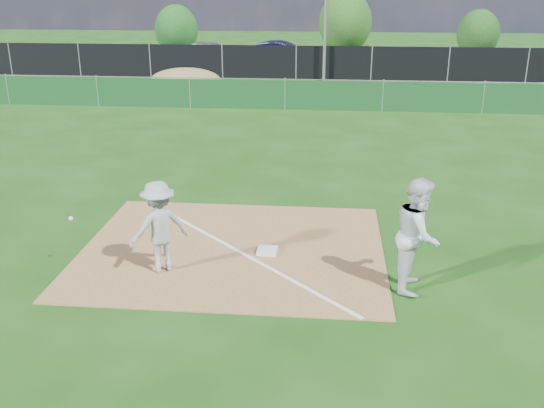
% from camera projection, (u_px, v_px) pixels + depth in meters
% --- Properties ---
extents(ground, '(90.00, 90.00, 0.00)m').
position_uv_depth(ground, '(274.00, 139.00, 20.58)').
color(ground, '#15410D').
rests_on(ground, ground).
extents(infield_dirt, '(6.00, 5.00, 0.02)m').
position_uv_depth(infield_dirt, '(233.00, 249.00, 12.17)').
color(infield_dirt, olive).
rests_on(infield_dirt, ground).
extents(foul_line, '(5.01, 5.01, 0.01)m').
position_uv_depth(foul_line, '(233.00, 248.00, 12.17)').
color(foul_line, white).
rests_on(foul_line, infield_dirt).
extents(green_fence, '(44.00, 0.05, 1.20)m').
position_uv_depth(green_fence, '(285.00, 95.00, 25.03)').
color(green_fence, '#103C19').
rests_on(green_fence, ground).
extents(dirt_mound, '(3.38, 2.60, 1.17)m').
position_uv_depth(dirt_mound, '(186.00, 80.00, 28.74)').
color(dirt_mound, olive).
rests_on(dirt_mound, ground).
extents(black_fence, '(46.00, 0.04, 1.80)m').
position_uv_depth(black_fence, '(296.00, 63.00, 32.39)').
color(black_fence, black).
rests_on(black_fence, ground).
extents(parking_lot, '(46.00, 9.00, 0.01)m').
position_uv_depth(parking_lot, '(301.00, 67.00, 37.37)').
color(parking_lot, black).
rests_on(parking_lot, ground).
extents(light_pole, '(0.16, 0.16, 8.00)m').
position_uv_depth(light_pole, '(326.00, 2.00, 30.90)').
color(light_pole, slate).
rests_on(light_pole, ground).
extents(first_base, '(0.40, 0.40, 0.08)m').
position_uv_depth(first_base, '(267.00, 251.00, 11.98)').
color(first_base, white).
rests_on(first_base, infield_dirt).
extents(play_at_first, '(2.28, 1.16, 1.72)m').
position_uv_depth(play_at_first, '(159.00, 227.00, 10.98)').
color(play_at_first, '#AAABAD').
rests_on(play_at_first, infield_dirt).
extents(runner, '(0.93, 1.10, 2.01)m').
position_uv_depth(runner, '(418.00, 234.00, 10.34)').
color(runner, silver).
rests_on(runner, ground).
extents(car_left, '(4.84, 3.30, 1.53)m').
position_uv_depth(car_left, '(211.00, 53.00, 37.59)').
color(car_left, '#B1B3B9').
rests_on(car_left, parking_lot).
extents(car_mid, '(4.92, 2.26, 1.56)m').
position_uv_depth(car_mid, '(282.00, 55.00, 36.88)').
color(car_mid, black).
rests_on(car_mid, parking_lot).
extents(car_right, '(5.07, 3.48, 1.36)m').
position_uv_depth(car_right, '(398.00, 60.00, 35.38)').
color(car_right, black).
rests_on(car_right, parking_lot).
extents(tree_left, '(2.96, 2.96, 3.51)m').
position_uv_depth(tree_left, '(176.00, 30.00, 41.84)').
color(tree_left, '#382316').
rests_on(tree_left, ground).
extents(tree_mid, '(3.69, 3.69, 4.38)m').
position_uv_depth(tree_mid, '(345.00, 23.00, 42.35)').
color(tree_mid, '#382316').
rests_on(tree_mid, ground).
extents(tree_right, '(2.77, 2.77, 3.28)m').
position_uv_depth(tree_right, '(478.00, 34.00, 40.23)').
color(tree_right, '#382316').
rests_on(tree_right, ground).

